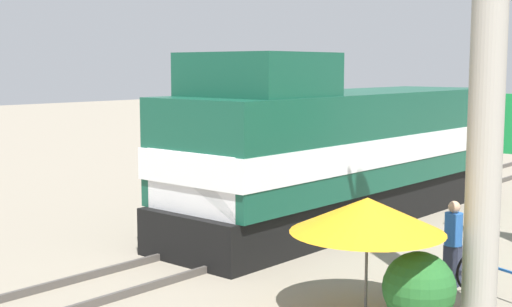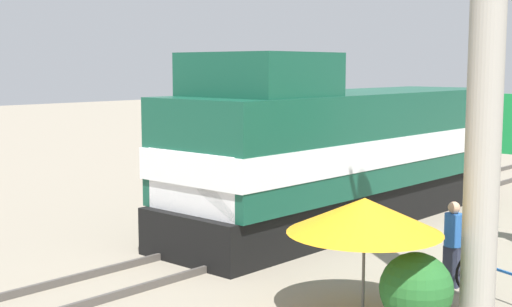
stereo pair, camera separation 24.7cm
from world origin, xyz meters
TOP-DOWN VIEW (x-y plane):
  - ground_plane at (0.00, 0.00)m, footprint 120.00×120.00m
  - rail_near at (-0.72, 0.00)m, footprint 0.08×37.77m
  - rail_far at (0.72, 0.00)m, footprint 0.08×37.77m
  - locomotive at (0.00, 3.82)m, footprint 3.14×12.17m
  - utility_pole at (5.92, -0.59)m, footprint 1.80×0.58m
  - vendor_umbrella at (4.55, -1.95)m, footprint 2.58×2.58m
  - shrub_cluster at (5.36, -1.65)m, footprint 1.19×1.19m
  - person_bystander at (4.85, 0.62)m, footprint 0.34×0.34m
  - bicycle at (5.98, 0.31)m, footprint 1.77×1.24m

SIDE VIEW (x-z plane):
  - ground_plane at x=0.00m, z-range 0.00..0.00m
  - rail_near at x=-0.72m, z-range 0.00..0.15m
  - rail_far at x=0.72m, z-range 0.00..0.15m
  - bicycle at x=5.98m, z-range 0.01..0.75m
  - shrub_cluster at x=5.36m, z-range 0.00..1.19m
  - person_bystander at x=4.85m, z-range 0.07..1.71m
  - vendor_umbrella at x=4.55m, z-range 0.73..2.76m
  - locomotive at x=0.00m, z-range -0.33..4.15m
  - utility_pole at x=5.92m, z-range 0.03..9.90m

